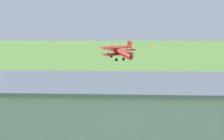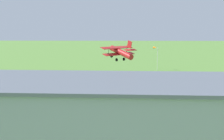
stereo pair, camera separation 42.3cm
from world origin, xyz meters
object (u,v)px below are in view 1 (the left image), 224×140
Objects in this scene: person_by_parked_cars at (10,92)px; person_crossing_taxiway at (204,98)px; biplane at (120,52)px; windsock at (155,49)px; hangar at (87,105)px.

person_by_parked_cars is 32.55m from person_crossing_taxiway.
person_crossing_taxiway is at bearing 136.09° from biplane.
biplane is at bearing -43.91° from person_crossing_taxiway.
biplane reaches higher than windsock.
hangar reaches higher than person_crossing_taxiway.
person_crossing_taxiway is 0.26× the size of windsock.
person_by_parked_cars is at bearing 26.44° from biplane.
biplane is at bearing -98.20° from hangar.
biplane reaches higher than person_crossing_taxiway.
biplane is 25.71m from windsock.
person_by_parked_cars is at bearing -6.08° from person_crossing_taxiway.
windsock reaches higher than hangar.
person_by_parked_cars is at bearing 49.35° from windsock.
person_crossing_taxiway is (-32.36, 3.45, -0.03)m from person_by_parked_cars.
hangar is at bearing 132.40° from person_by_parked_cars.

